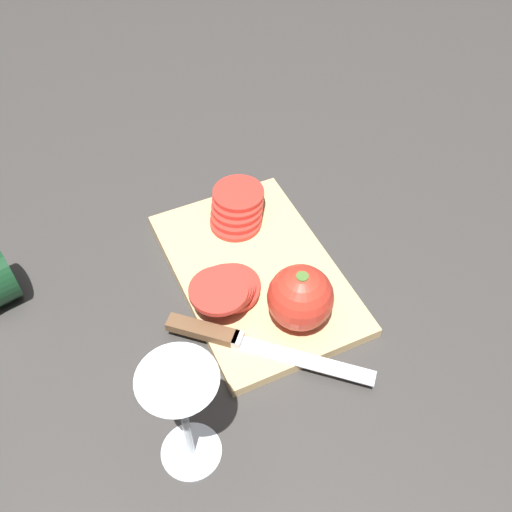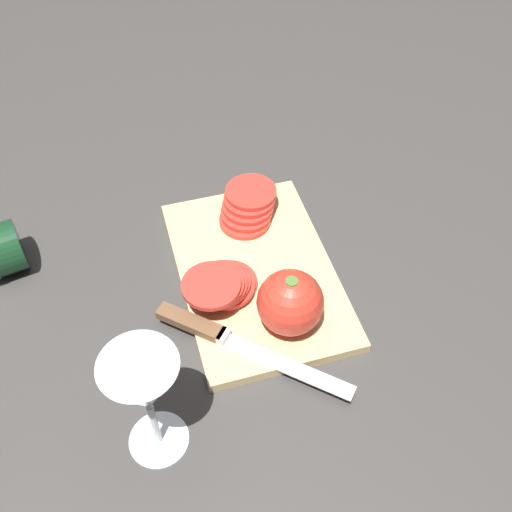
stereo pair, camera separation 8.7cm
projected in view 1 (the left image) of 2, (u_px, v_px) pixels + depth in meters
The scene contains 7 objects.
ground_plane at pixel (259, 291), 0.89m from camera, with size 3.00×3.00×0.00m, color #383533.
cutting_board at pixel (256, 273), 0.90m from camera, with size 0.34×0.23×0.02m.
wine_glass at pixel (182, 403), 0.63m from camera, with size 0.09×0.09×0.18m.
whole_tomato at pixel (300, 298), 0.81m from camera, with size 0.09×0.09×0.09m.
knife at pixel (225, 337), 0.81m from camera, with size 0.21×0.23×0.01m.
tomato_slice_stack_near at pixel (226, 288), 0.84m from camera, with size 0.11×0.11×0.05m.
tomato_slice_stack_far at pixel (237, 208), 0.95m from camera, with size 0.11×0.10×0.04m.
Camera 1 is at (-0.49, 0.23, 0.71)m, focal length 42.00 mm.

